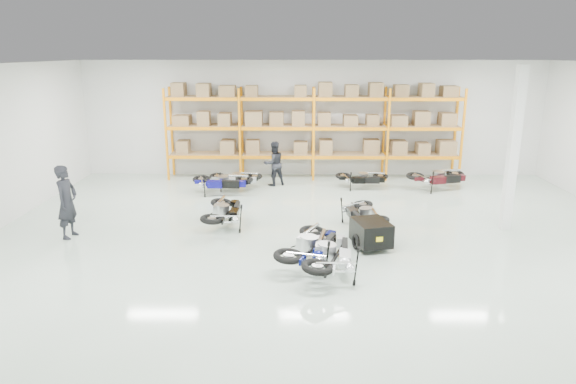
{
  "coord_description": "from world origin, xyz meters",
  "views": [
    {
      "loc": [
        -0.72,
        -13.25,
        4.84
      ],
      "look_at": [
        -0.9,
        0.3,
        1.1
      ],
      "focal_mm": 32.0,
      "sensor_mm": 36.0,
      "label": 1
    }
  ],
  "objects_px": {
    "trailer": "(371,233)",
    "person_left": "(67,202)",
    "moto_silver_left": "(330,248)",
    "moto_back_c": "(362,175)",
    "moto_touring_right": "(363,209)",
    "moto_blue_centre": "(311,240)",
    "person_back": "(274,164)",
    "moto_black_far_left": "(225,207)",
    "moto_back_b": "(235,175)",
    "moto_back_a": "(222,178)",
    "moto_back_d": "(439,174)"
  },
  "relations": [
    {
      "from": "trailer",
      "to": "moto_back_d",
      "type": "distance_m",
      "value": 6.62
    },
    {
      "from": "moto_back_c",
      "to": "person_left",
      "type": "relative_size",
      "value": 0.83
    },
    {
      "from": "moto_black_far_left",
      "to": "trailer",
      "type": "distance_m",
      "value": 4.24
    },
    {
      "from": "moto_black_far_left",
      "to": "trailer",
      "type": "bearing_deg",
      "value": 158.83
    },
    {
      "from": "moto_back_c",
      "to": "person_left",
      "type": "distance_m",
      "value": 9.94
    },
    {
      "from": "moto_black_far_left",
      "to": "moto_back_c",
      "type": "bearing_deg",
      "value": -134.7
    },
    {
      "from": "moto_black_far_left",
      "to": "trailer",
      "type": "xyz_separation_m",
      "value": [
        3.91,
        -1.63,
        -0.15
      ]
    },
    {
      "from": "moto_blue_centre",
      "to": "person_back",
      "type": "height_order",
      "value": "person_back"
    },
    {
      "from": "moto_blue_centre",
      "to": "person_back",
      "type": "bearing_deg",
      "value": -60.5
    },
    {
      "from": "moto_touring_right",
      "to": "moto_back_c",
      "type": "xyz_separation_m",
      "value": [
        0.52,
        4.29,
        -0.03
      ]
    },
    {
      "from": "trailer",
      "to": "moto_back_a",
      "type": "bearing_deg",
      "value": 116.52
    },
    {
      "from": "moto_silver_left",
      "to": "moto_back_c",
      "type": "height_order",
      "value": "moto_silver_left"
    },
    {
      "from": "person_left",
      "to": "moto_back_d",
      "type": "bearing_deg",
      "value": -56.88
    },
    {
      "from": "trailer",
      "to": "person_left",
      "type": "xyz_separation_m",
      "value": [
        -7.95,
        0.72,
        0.57
      ]
    },
    {
      "from": "moto_back_c",
      "to": "person_back",
      "type": "bearing_deg",
      "value": 83.83
    },
    {
      "from": "trailer",
      "to": "person_left",
      "type": "distance_m",
      "value": 8.01
    },
    {
      "from": "moto_black_far_left",
      "to": "moto_silver_left",
      "type": "bearing_deg",
      "value": 132.65
    },
    {
      "from": "person_left",
      "to": "person_back",
      "type": "distance_m",
      "value": 7.67
    },
    {
      "from": "moto_black_far_left",
      "to": "moto_back_c",
      "type": "relative_size",
      "value": 1.14
    },
    {
      "from": "moto_back_c",
      "to": "person_back",
      "type": "xyz_separation_m",
      "value": [
        -3.22,
        0.42,
        0.32
      ]
    },
    {
      "from": "moto_back_a",
      "to": "moto_black_far_left",
      "type": "bearing_deg",
      "value": -168.75
    },
    {
      "from": "moto_back_b",
      "to": "moto_back_c",
      "type": "relative_size",
      "value": 1.01
    },
    {
      "from": "moto_black_far_left",
      "to": "moto_back_d",
      "type": "xyz_separation_m",
      "value": [
        7.15,
        4.14,
        0.01
      ]
    },
    {
      "from": "moto_black_far_left",
      "to": "person_back",
      "type": "relative_size",
      "value": 1.14
    },
    {
      "from": "moto_back_d",
      "to": "moto_touring_right",
      "type": "bearing_deg",
      "value": 127.89
    },
    {
      "from": "moto_black_far_left",
      "to": "moto_back_b",
      "type": "height_order",
      "value": "moto_black_far_left"
    },
    {
      "from": "moto_blue_centre",
      "to": "moto_black_far_left",
      "type": "height_order",
      "value": "moto_blue_centre"
    },
    {
      "from": "trailer",
      "to": "moto_back_d",
      "type": "bearing_deg",
      "value": 45.89
    },
    {
      "from": "moto_touring_right",
      "to": "person_back",
      "type": "bearing_deg",
      "value": 110.41
    },
    {
      "from": "moto_silver_left",
      "to": "person_back",
      "type": "distance_m",
      "value": 8.0
    },
    {
      "from": "moto_black_far_left",
      "to": "moto_back_b",
      "type": "bearing_deg",
      "value": -86.15
    },
    {
      "from": "moto_black_far_left",
      "to": "moto_back_b",
      "type": "xyz_separation_m",
      "value": [
        -0.17,
        4.13,
        -0.07
      ]
    },
    {
      "from": "moto_touring_right",
      "to": "person_back",
      "type": "height_order",
      "value": "person_back"
    },
    {
      "from": "moto_silver_left",
      "to": "moto_back_d",
      "type": "bearing_deg",
      "value": -115.8
    },
    {
      "from": "moto_blue_centre",
      "to": "person_left",
      "type": "distance_m",
      "value": 6.67
    },
    {
      "from": "moto_silver_left",
      "to": "moto_touring_right",
      "type": "xyz_separation_m",
      "value": [
        1.13,
        3.14,
        -0.08
      ]
    },
    {
      "from": "moto_back_a",
      "to": "moto_back_d",
      "type": "bearing_deg",
      "value": -83.06
    },
    {
      "from": "moto_touring_right",
      "to": "person_left",
      "type": "distance_m",
      "value": 8.01
    },
    {
      "from": "moto_back_a",
      "to": "person_back",
      "type": "xyz_separation_m",
      "value": [
        1.78,
        1.21,
        0.26
      ]
    },
    {
      "from": "moto_back_c",
      "to": "person_left",
      "type": "xyz_separation_m",
      "value": [
        -8.48,
        -5.17,
        0.48
      ]
    },
    {
      "from": "moto_back_b",
      "to": "moto_touring_right",
      "type": "bearing_deg",
      "value": -134.57
    },
    {
      "from": "trailer",
      "to": "person_back",
      "type": "bearing_deg",
      "value": 98.4
    },
    {
      "from": "moto_back_a",
      "to": "moto_back_c",
      "type": "bearing_deg",
      "value": -79.08
    },
    {
      "from": "moto_silver_left",
      "to": "moto_back_c",
      "type": "bearing_deg",
      "value": -97.48
    },
    {
      "from": "moto_black_far_left",
      "to": "person_back",
      "type": "bearing_deg",
      "value": -103.06
    },
    {
      "from": "moto_silver_left",
      "to": "trailer",
      "type": "height_order",
      "value": "moto_silver_left"
    },
    {
      "from": "moto_silver_left",
      "to": "trailer",
      "type": "distance_m",
      "value": 1.92
    },
    {
      "from": "trailer",
      "to": "moto_back_b",
      "type": "relative_size",
      "value": 1.07
    },
    {
      "from": "moto_touring_right",
      "to": "moto_back_a",
      "type": "relative_size",
      "value": 0.96
    },
    {
      "from": "moto_touring_right",
      "to": "moto_back_a",
      "type": "bearing_deg",
      "value": 132.58
    }
  ]
}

